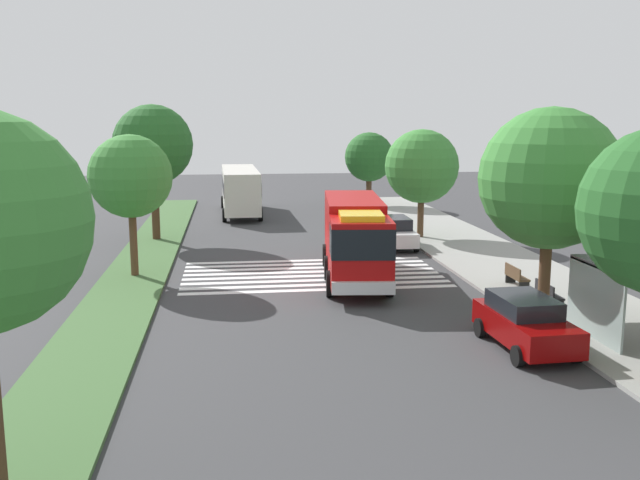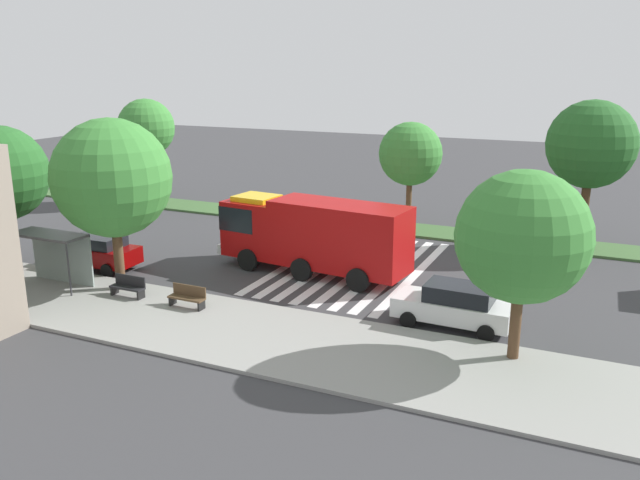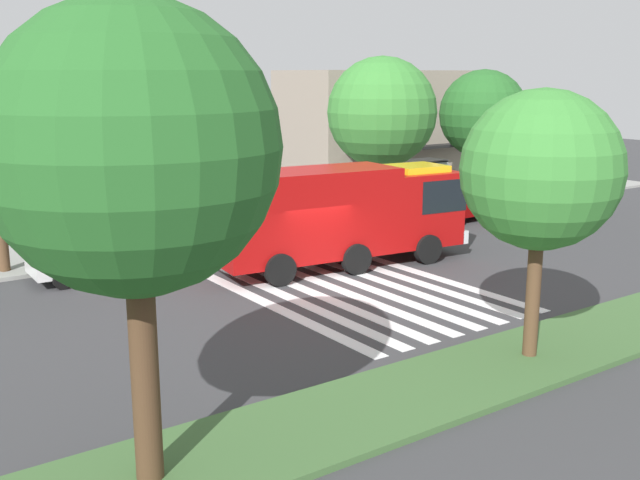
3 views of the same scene
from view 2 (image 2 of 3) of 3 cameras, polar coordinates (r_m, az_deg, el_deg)
The scene contains 15 objects.
ground_plane at distance 32.67m, azimuth 3.50°, elevation -2.42°, with size 120.00×120.00×0.00m, color #38383A.
sidewalk at distance 24.49m, azimuth -4.69°, elevation -8.48°, with size 60.00×5.75×0.14m, color gray.
median_strip at distance 40.14m, azimuth 7.72°, elevation 0.93°, with size 60.00×3.00×0.14m, color #3D6033.
crosswalk at distance 32.76m, azimuth 3.04°, elevation -2.35°, with size 6.75×12.08×0.01m.
fire_truck at distance 31.26m, azimuth -0.96°, elevation 0.69°, with size 9.88×3.53×3.62m.
parked_car_west at distance 25.75m, azimuth 11.73°, elevation -5.60°, with size 4.58×2.13×1.72m.
parked_car_mid at distance 34.15m, azimuth -19.05°, elevation -0.92°, with size 4.46×2.21×1.70m.
bus_stop_shelter at distance 31.65m, azimuth -22.19°, elevation -0.58°, with size 3.50×1.40×2.46m.
bench_near_shelter at distance 29.35m, azimuth -16.47°, elevation -3.90°, with size 1.60×0.50×0.90m.
bench_west_of_shelter at distance 27.49m, azimuth -11.54°, elevation -4.87°, with size 1.60×0.50×0.90m.
sidewalk_tree_west at distance 22.22m, azimuth 17.36°, elevation 0.24°, with size 4.44×4.44×6.51m.
sidewalk_tree_center at distance 29.37m, azimuth -17.78°, elevation 5.19°, with size 5.13×5.13×7.58m.
median_tree_far_west at distance 37.56m, azimuth 22.70°, elevation 7.71°, with size 4.68×4.68×7.96m.
median_tree_west at distance 39.27m, azimuth 7.94°, elevation 7.47°, with size 3.77×3.77×6.45m.
median_tree_center at distance 48.45m, azimuth -15.01°, elevation 9.49°, with size 4.04×4.04×7.37m.
Camera 2 is at (-11.06, 29.10, 9.91)m, focal length 36.47 mm.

